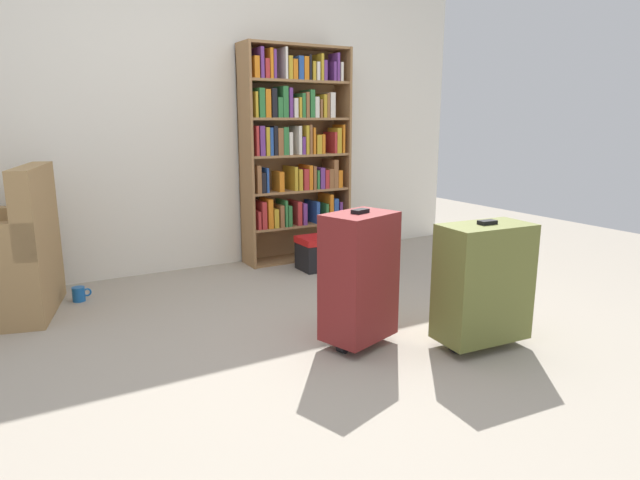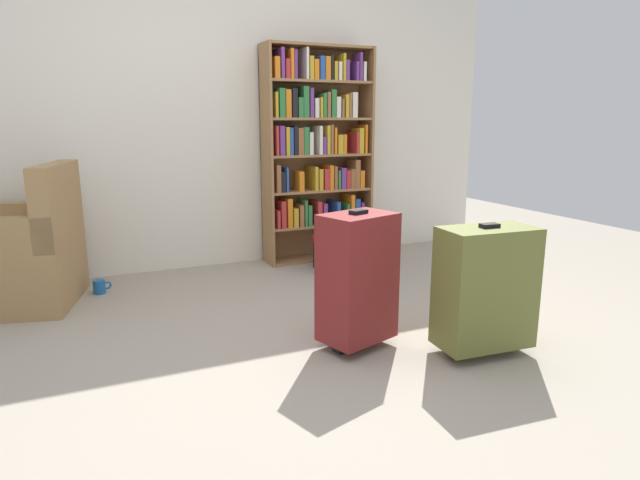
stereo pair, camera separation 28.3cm
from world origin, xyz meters
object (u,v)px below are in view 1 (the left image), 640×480
(mug, at_px, (79,294))
(suitcase_dark_red, at_px, (359,276))
(suitcase_olive, at_px, (483,282))
(storage_box, at_px, (323,251))
(bookshelf, at_px, (294,148))

(mug, xyz_separation_m, suitcase_dark_red, (1.19, -1.50, 0.33))
(suitcase_olive, bearing_deg, storage_box, 88.05)
(suitcase_olive, distance_m, suitcase_dark_red, 0.64)
(storage_box, height_order, suitcase_dark_red, suitcase_dark_red)
(mug, distance_m, suitcase_dark_red, 1.94)
(bookshelf, distance_m, suitcase_olive, 2.19)
(mug, bearing_deg, suitcase_dark_red, -51.55)
(suitcase_dark_red, bearing_deg, suitcase_olive, -31.27)
(mug, relative_size, suitcase_dark_red, 0.16)
(mug, bearing_deg, storage_box, -3.15)
(storage_box, xyz_separation_m, suitcase_olive, (-0.06, -1.73, 0.21))
(bookshelf, relative_size, suitcase_olive, 2.58)
(mug, xyz_separation_m, suitcase_olive, (1.74, -1.83, 0.30))
(mug, distance_m, suitcase_olive, 2.54)
(suitcase_olive, bearing_deg, bookshelf, 89.95)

